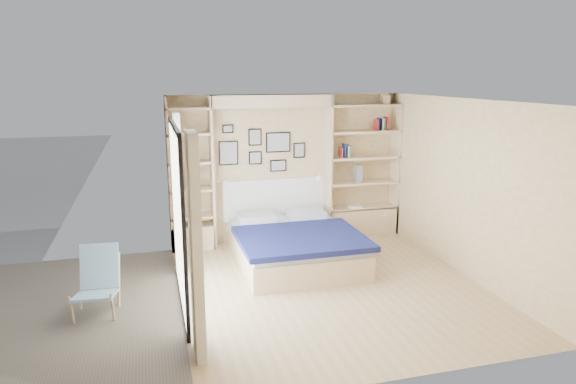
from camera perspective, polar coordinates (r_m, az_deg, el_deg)
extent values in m
plane|color=tan|center=(7.14, 4.61, -10.37)|extent=(4.50, 4.50, 0.00)
plane|color=#E5BF8A|center=(8.84, -0.18, 2.71)|extent=(4.00, 0.00, 4.00)
plane|color=#E5BF8A|center=(4.78, 14.11, -6.63)|extent=(4.00, 0.00, 4.00)
plane|color=#E5BF8A|center=(6.36, -12.41, -1.66)|extent=(0.00, 4.50, 4.50)
plane|color=#E5BF8A|center=(7.65, 19.03, 0.38)|extent=(0.00, 4.50, 4.50)
plane|color=white|center=(6.56, 5.01, 10.11)|extent=(4.50, 4.50, 0.00)
cube|color=#D0B385|center=(8.43, -8.44, 2.07)|extent=(0.04, 0.35, 2.50)
cube|color=#D0B385|center=(8.89, 4.48, 2.72)|extent=(0.04, 0.35, 2.50)
cube|color=#D0B385|center=(8.47, -1.87, 10.09)|extent=(2.00, 0.35, 0.20)
cube|color=#D0B385|center=(9.39, 11.86, 3.03)|extent=(0.04, 0.35, 2.50)
cube|color=#D0B385|center=(8.38, -13.06, 1.81)|extent=(0.04, 0.35, 2.50)
cube|color=#D0B385|center=(9.35, 8.13, -3.16)|extent=(1.30, 0.35, 0.50)
cube|color=#D0B385|center=(8.66, -10.52, -4.90)|extent=(0.70, 0.35, 0.40)
cube|color=black|center=(6.19, -12.57, 7.17)|extent=(0.04, 2.08, 0.06)
cube|color=black|center=(6.76, -11.65, -11.71)|extent=(0.04, 2.08, 0.06)
cube|color=black|center=(5.42, -11.42, -5.81)|extent=(0.04, 0.06, 2.20)
cube|color=black|center=(7.38, -12.56, -0.85)|extent=(0.04, 0.06, 2.20)
cube|color=silver|center=(6.39, -12.18, -2.78)|extent=(0.01, 2.00, 2.20)
cube|color=white|center=(5.15, -10.21, -6.19)|extent=(0.10, 0.45, 2.30)
cube|color=white|center=(7.65, -12.01, 0.04)|extent=(0.10, 0.45, 2.30)
cube|color=#D0B385|center=(9.28, 8.18, -1.67)|extent=(1.30, 0.35, 0.04)
cube|color=#D0B385|center=(9.18, 8.27, 1.05)|extent=(1.30, 0.35, 0.04)
cube|color=#D0B385|center=(9.10, 8.36, 3.82)|extent=(1.30, 0.35, 0.04)
cube|color=#D0B385|center=(9.04, 8.45, 6.64)|extent=(1.30, 0.35, 0.04)
cube|color=#D0B385|center=(9.00, 8.55, 9.49)|extent=(1.30, 0.35, 0.04)
cube|color=#D0B385|center=(8.56, -10.61, -2.67)|extent=(0.70, 0.35, 0.04)
cube|color=#D0B385|center=(8.45, -10.74, 0.27)|extent=(0.70, 0.35, 0.04)
cube|color=#D0B385|center=(8.36, -10.87, 3.28)|extent=(0.70, 0.35, 0.04)
cube|color=#D0B385|center=(8.30, -11.00, 6.34)|extent=(0.70, 0.35, 0.04)
cube|color=#D0B385|center=(8.27, -11.12, 9.10)|extent=(0.70, 0.35, 0.04)
cube|color=#D0B385|center=(7.90, 0.70, -6.52)|extent=(1.71, 2.14, 0.37)
cube|color=#B6BCC6|center=(7.83, 0.71, -4.88)|extent=(1.67, 2.10, 0.10)
cube|color=#121744|center=(7.47, 1.48, -5.19)|extent=(1.81, 1.50, 0.08)
cube|color=#B6BCC6|center=(8.41, -3.55, -2.84)|extent=(0.59, 0.43, 0.12)
cube|color=#B6BCC6|center=(8.62, 2.04, -2.44)|extent=(0.59, 0.43, 0.12)
cube|color=white|center=(8.87, -1.44, -0.76)|extent=(1.81, 0.04, 0.70)
cube|color=black|center=(8.57, -6.63, 4.33)|extent=(0.32, 0.02, 0.40)
cube|color=gray|center=(8.56, -6.62, 4.32)|extent=(0.28, 0.01, 0.36)
cube|color=black|center=(8.61, -3.70, 6.11)|extent=(0.22, 0.02, 0.28)
cube|color=gray|center=(8.60, -3.68, 6.10)|extent=(0.18, 0.01, 0.24)
cube|color=black|center=(8.66, -3.67, 3.81)|extent=(0.22, 0.02, 0.22)
cube|color=gray|center=(8.65, -3.65, 3.80)|extent=(0.18, 0.01, 0.18)
cube|color=black|center=(8.71, -1.10, 5.55)|extent=(0.42, 0.02, 0.34)
cube|color=gray|center=(8.70, -1.08, 5.54)|extent=(0.38, 0.01, 0.30)
cube|color=black|center=(8.77, -1.09, 2.96)|extent=(0.28, 0.02, 0.20)
cube|color=gray|center=(8.76, -1.07, 2.95)|extent=(0.24, 0.01, 0.16)
cube|color=black|center=(8.83, 1.24, 4.67)|extent=(0.20, 0.02, 0.26)
cube|color=gray|center=(8.82, 1.26, 4.66)|extent=(0.16, 0.01, 0.22)
cube|color=black|center=(8.52, -6.70, 6.99)|extent=(0.18, 0.02, 0.14)
cube|color=gray|center=(8.51, -6.69, 6.98)|extent=(0.14, 0.01, 0.10)
cylinder|color=silver|center=(8.40, -7.40, 1.16)|extent=(0.20, 0.02, 0.02)
cone|color=white|center=(8.42, -6.72, 1.06)|extent=(0.13, 0.12, 0.15)
cylinder|color=silver|center=(8.79, 3.77, 1.76)|extent=(0.20, 0.02, 0.02)
cone|color=white|center=(8.77, 3.15, 1.60)|extent=(0.13, 0.12, 0.15)
cube|color=#AB3429|center=(8.92, 5.88, 4.37)|extent=(0.02, 0.15, 0.16)
cube|color=navy|center=(8.94, 6.27, 4.60)|extent=(0.03, 0.15, 0.23)
cube|color=black|center=(8.95, 6.40, 4.50)|extent=(0.03, 0.15, 0.20)
cube|color=#BFB28C|center=(8.96, 6.60, 4.50)|extent=(0.04, 0.15, 0.20)
cube|color=#26593F|center=(8.97, 6.77, 4.55)|extent=(0.03, 0.15, 0.21)
cube|color=#A51E1E|center=(9.11, 9.76, 7.35)|extent=(0.02, 0.15, 0.18)
cube|color=navy|center=(9.14, 10.09, 7.45)|extent=(0.03, 0.15, 0.22)
cube|color=black|center=(9.14, 10.11, 7.40)|extent=(0.03, 0.15, 0.20)
cube|color=#BFB28C|center=(9.16, 10.38, 7.40)|extent=(0.04, 0.15, 0.20)
cube|color=#26593F|center=(9.17, 10.54, 7.43)|extent=(0.03, 0.15, 0.21)
cube|color=#A51E1E|center=(9.19, 10.82, 7.50)|extent=(0.03, 0.15, 0.23)
cube|color=navy|center=(8.42, -11.17, 0.96)|extent=(0.02, 0.15, 0.18)
cube|color=black|center=(8.41, -10.84, 1.18)|extent=(0.03, 0.15, 0.24)
cube|color=#D0B385|center=(9.15, 10.74, 10.05)|extent=(0.13, 0.13, 0.15)
cone|color=#D0B385|center=(9.14, 10.77, 10.77)|extent=(0.20, 0.20, 0.08)
cube|color=slate|center=(9.11, 7.81, 2.06)|extent=(0.12, 0.12, 0.30)
cube|color=white|center=(9.17, 7.46, -1.61)|extent=(0.22, 0.16, 0.03)
cube|color=#716454|center=(6.90, -25.59, -12.53)|extent=(3.20, 4.00, 0.05)
cylinder|color=tan|center=(6.45, -22.90, -12.07)|extent=(0.04, 0.14, 0.40)
cylinder|color=tan|center=(6.36, -18.90, -12.08)|extent=(0.04, 0.14, 0.40)
cylinder|color=tan|center=(6.91, -21.98, -9.39)|extent=(0.06, 0.33, 0.66)
cylinder|color=tan|center=(6.83, -18.28, -9.35)|extent=(0.06, 0.33, 0.66)
cube|color=teal|center=(6.55, -20.65, -10.70)|extent=(0.50, 0.59, 0.15)
cube|color=teal|center=(6.82, -20.23, -7.70)|extent=(0.47, 0.26, 0.53)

